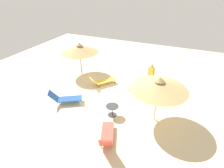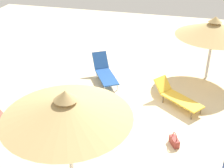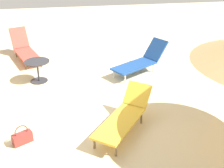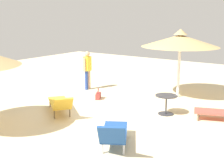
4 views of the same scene
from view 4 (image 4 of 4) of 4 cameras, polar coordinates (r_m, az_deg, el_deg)
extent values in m
cube|color=beige|center=(10.32, -0.37, -5.35)|extent=(24.00, 24.00, 0.10)
cylinder|color=white|center=(12.11, 12.26, 3.20)|extent=(0.10, 0.10, 2.40)
cone|color=tan|center=(11.99, 12.49, 7.83)|extent=(2.92, 2.92, 0.46)
cone|color=tan|center=(11.96, 12.56, 9.39)|extent=(0.53, 0.53, 0.22)
cube|color=gold|center=(10.32, -9.73, -3.44)|extent=(1.36, 1.53, 0.05)
cylinder|color=brown|center=(10.94, -11.38, -3.48)|extent=(0.04, 0.04, 0.28)
cylinder|color=brown|center=(11.00, -8.90, -3.30)|extent=(0.04, 0.04, 0.28)
cylinder|color=brown|center=(9.75, -10.59, -5.48)|extent=(0.04, 0.04, 0.28)
cylinder|color=brown|center=(9.81, -7.80, -5.26)|extent=(0.04, 0.04, 0.28)
cube|color=gold|center=(9.37, -9.01, -3.62)|extent=(0.70, 0.67, 0.45)
cube|color=#1E478C|center=(7.77, 0.49, -8.85)|extent=(1.55, 1.26, 0.05)
cylinder|color=silver|center=(8.41, -0.97, -8.30)|extent=(0.04, 0.04, 0.27)
cylinder|color=silver|center=(8.39, 2.49, -8.38)|extent=(0.04, 0.04, 0.27)
cylinder|color=silver|center=(7.30, -1.84, -11.73)|extent=(0.04, 0.04, 0.27)
cylinder|color=silver|center=(7.27, 2.20, -11.85)|extent=(0.04, 0.04, 0.27)
cube|color=#1E478C|center=(6.78, -0.03, -9.46)|extent=(0.74, 0.78, 0.59)
cube|color=#CC4C3F|center=(9.98, 19.39, -4.96)|extent=(1.08, 1.65, 0.05)
cylinder|color=brown|center=(9.75, 15.62, -5.94)|extent=(0.04, 0.04, 0.22)
cylinder|color=brown|center=(10.22, 15.61, -5.08)|extent=(0.04, 0.04, 0.22)
cylinder|color=navy|center=(13.17, -4.76, 0.68)|extent=(0.13, 0.13, 0.81)
cylinder|color=tan|center=(13.31, -4.26, 0.82)|extent=(0.13, 0.13, 0.81)
cube|color=yellow|center=(13.11, -4.56, 3.77)|extent=(0.30, 0.23, 0.61)
sphere|color=tan|center=(13.05, -4.59, 5.56)|extent=(0.22, 0.22, 0.22)
cylinder|color=tan|center=(12.96, -5.08, 3.54)|extent=(0.09, 0.09, 0.56)
cylinder|color=tan|center=(13.27, -4.05, 3.78)|extent=(0.09, 0.09, 0.56)
cube|color=maroon|center=(11.76, -2.55, -2.22)|extent=(0.43, 0.34, 0.23)
torus|color=maroon|center=(11.72, -2.56, -1.44)|extent=(0.26, 0.16, 0.28)
cylinder|color=#2D2D33|center=(10.01, 10.03, -2.14)|extent=(0.71, 0.71, 0.02)
cylinder|color=#2D2D33|center=(10.10, 9.96, -3.86)|extent=(0.05, 0.05, 0.60)
cylinder|color=#2D2D33|center=(10.19, 9.89, -5.43)|extent=(0.50, 0.50, 0.02)
camera|label=1|loc=(12.88, 54.29, 23.62)|focal=29.17mm
camera|label=2|loc=(17.72, 12.53, 21.20)|focal=48.93mm
camera|label=3|loc=(14.44, -21.81, 14.22)|focal=46.65mm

